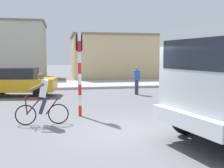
{
  "coord_description": "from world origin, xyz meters",
  "views": [
    {
      "loc": [
        -1.81,
        -7.43,
        2.26
      ],
      "look_at": [
        0.12,
        2.5,
        1.2
      ],
      "focal_mm": 43.11,
      "sensor_mm": 36.0,
      "label": 1
    }
  ],
  "objects": [
    {
      "name": "ground_plane",
      "position": [
        0.0,
        0.0,
        0.0
      ],
      "size": [
        120.0,
        120.0,
        0.0
      ],
      "primitive_type": "plane",
      "color": "slate"
    },
    {
      "name": "pedestrian_near_kerb",
      "position": [
        2.57,
        7.6,
        0.85
      ],
      "size": [
        0.34,
        0.22,
        1.62
      ],
      "color": "#2D334C",
      "rests_on": "ground"
    },
    {
      "name": "cyclist",
      "position": [
        -2.4,
        1.54,
        0.86
      ],
      "size": [
        1.73,
        0.5,
        1.72
      ],
      "color": "black",
      "rests_on": "ground"
    },
    {
      "name": "building_mid_block",
      "position": [
        3.86,
        19.25,
        2.15
      ],
      "size": [
        9.06,
        6.65,
        4.29
      ],
      "color": "#D1B284",
      "rests_on": "ground"
    },
    {
      "name": "car_white_mid",
      "position": [
        -4.1,
        8.32,
        0.82
      ],
      "size": [
        4.2,
        2.3,
        1.6
      ],
      "color": "gold",
      "rests_on": "ground"
    },
    {
      "name": "sidewalk_far",
      "position": [
        0.0,
        13.15,
        0.08
      ],
      "size": [
        80.0,
        5.0,
        0.16
      ],
      "primitive_type": "cube",
      "color": "#ADADA8",
      "rests_on": "ground"
    },
    {
      "name": "traffic_light_pole",
      "position": [
        -1.09,
        2.66,
        2.07
      ],
      "size": [
        0.24,
        0.43,
        3.2
      ],
      "color": "red",
      "rests_on": "ground"
    }
  ]
}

